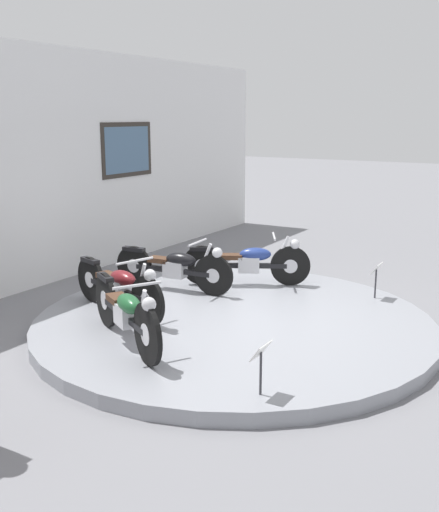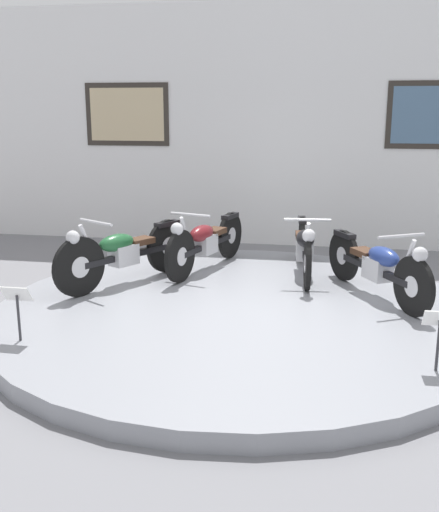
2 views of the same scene
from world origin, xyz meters
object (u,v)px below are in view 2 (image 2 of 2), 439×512
at_px(motorcycle_blue, 378,264).
at_px(info_placard_front_left, 17,301).
at_px(motorcycle_maroon, 205,241).
at_px(motorcycle_black, 305,246).
at_px(motorcycle_green, 124,251).

relative_size(motorcycle_blue, info_placard_front_left, 3.39).
xyz_separation_m(motorcycle_maroon, motorcycle_black, (1.25, -0.00, -0.01)).
distance_m(motorcycle_maroon, motorcycle_black, 1.25).
xyz_separation_m(motorcycle_green, motorcycle_blue, (2.89, -0.00, -0.03)).
bearing_deg(motorcycle_maroon, motorcycle_green, -135.73).
height_order(motorcycle_green, motorcycle_maroon, motorcycle_green).
bearing_deg(motorcycle_green, motorcycle_blue, -0.08).
height_order(motorcycle_maroon, motorcycle_black, motorcycle_maroon).
distance_m(motorcycle_green, motorcycle_maroon, 1.13).
bearing_deg(motorcycle_maroon, motorcycle_black, -0.16).
bearing_deg(motorcycle_maroon, info_placard_front_left, -113.29).
distance_m(motorcycle_black, info_placard_front_left, 3.58).
relative_size(motorcycle_black, motorcycle_blue, 1.12).
bearing_deg(motorcycle_blue, info_placard_front_left, -149.93).
bearing_deg(info_placard_front_left, motorcycle_maroon, 66.71).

